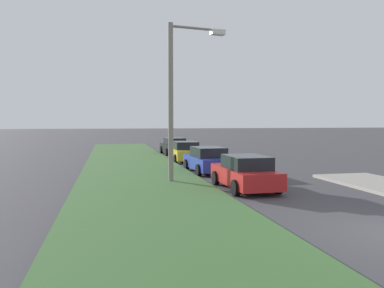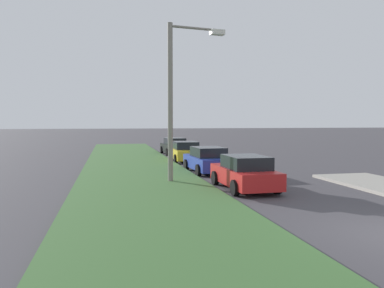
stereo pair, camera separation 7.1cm
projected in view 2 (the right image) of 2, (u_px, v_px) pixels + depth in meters
The scene contains 6 objects.
grass_median at pixel (141, 182), 18.06m from camera, with size 60.00×6.00×0.12m, color #3D6633.
parked_car_red at pixel (245, 173), 16.39m from camera, with size 4.33×2.07×1.47m.
parked_car_blue at pixel (207, 160), 21.81m from camera, with size 4.38×2.17×1.47m.
parked_car_yellow at pixel (185, 152), 27.83m from camera, with size 4.33×2.08×1.47m.
parked_car_black at pixel (174, 146), 33.89m from camera, with size 4.37×2.16×1.47m.
streetlight at pixel (177, 90), 17.89m from camera, with size 0.70×2.87×7.50m.
Camera 2 is at (-8.03, 7.53, 2.93)m, focal length 35.56 mm.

